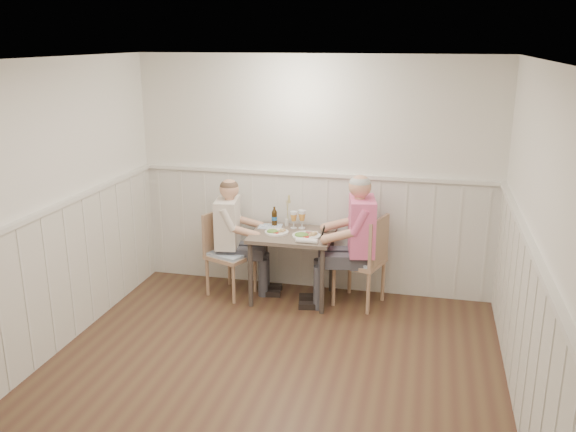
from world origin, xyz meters
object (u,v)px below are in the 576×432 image
object	(u,v)px
dining_table	(292,243)
chair_right	(365,258)
beer_bottle	(274,217)
grass_vase	(287,211)
diner_cream	(232,245)
chair_left	(227,250)
man_in_pink	(357,252)

from	to	relation	value
dining_table	chair_right	size ratio (longest dim) A/B	0.88
beer_bottle	grass_vase	xyz separation A→B (m)	(0.13, 0.02, 0.07)
diner_cream	beer_bottle	distance (m)	0.56
dining_table	chair_right	world-z (taller)	chair_right
chair_right	beer_bottle	bearing A→B (deg)	168.54
chair_right	grass_vase	distance (m)	1.01
dining_table	grass_vase	bearing A→B (deg)	116.05
chair_left	grass_vase	bearing A→B (deg)	22.69
chair_right	beer_bottle	distance (m)	1.10
dining_table	diner_cream	size ratio (longest dim) A/B	0.66
chair_left	man_in_pink	world-z (taller)	man_in_pink
beer_bottle	chair_right	bearing A→B (deg)	-11.46
beer_bottle	diner_cream	bearing A→B (deg)	-154.90
chair_right	chair_left	world-z (taller)	chair_right
chair_right	grass_vase	xyz separation A→B (m)	(-0.90, 0.23, 0.38)
man_in_pink	grass_vase	bearing A→B (deg)	161.36
beer_bottle	grass_vase	world-z (taller)	grass_vase
man_in_pink	diner_cream	xyz separation A→B (m)	(-1.39, 0.05, -0.06)
dining_table	chair_left	size ratio (longest dim) A/B	0.93
man_in_pink	diner_cream	distance (m)	1.39
man_in_pink	beer_bottle	distance (m)	1.01
dining_table	chair_right	xyz separation A→B (m)	(0.78, 0.02, -0.11)
diner_cream	dining_table	bearing A→B (deg)	-2.29
man_in_pink	beer_bottle	bearing A→B (deg)	164.91
chair_left	grass_vase	size ratio (longest dim) A/B	2.48
grass_vase	chair_left	bearing A→B (deg)	-157.31
chair_right	man_in_pink	world-z (taller)	man_in_pink
dining_table	diner_cream	distance (m)	0.70
chair_left	chair_right	bearing A→B (deg)	1.12
chair_right	diner_cream	distance (m)	1.47
grass_vase	man_in_pink	bearing A→B (deg)	-18.64
chair_right	chair_left	distance (m)	1.52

